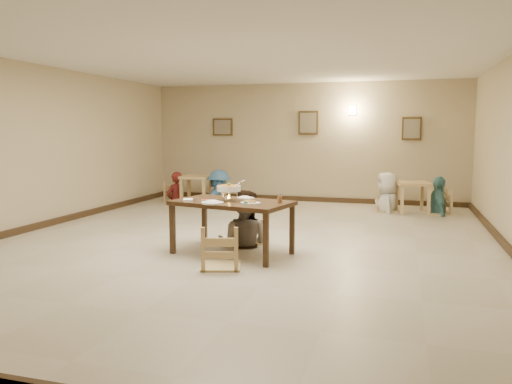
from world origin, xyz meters
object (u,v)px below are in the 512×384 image
(chair_far, at_px, (248,215))
(bg_diner_d, at_px, (440,176))
(bg_chair_rr, at_px, (439,191))
(main_table, at_px, (232,206))
(chair_near, at_px, (221,227))
(main_diner, at_px, (243,190))
(bg_chair_lr, at_px, (219,186))
(bg_diner_b, at_px, (219,170))
(curry_warmer, at_px, (229,188))
(bg_diner_c, at_px, (388,172))
(drink_glass, at_px, (280,199))
(bg_table_left, at_px, (196,181))
(bg_table_right, at_px, (413,188))
(bg_chair_rl, at_px, (387,190))
(bg_chair_ll, at_px, (176,183))
(bg_diner_a, at_px, (176,172))

(chair_far, height_order, bg_diner_d, bg_diner_d)
(bg_chair_rr, bearing_deg, main_table, -47.29)
(main_table, distance_m, chair_near, 0.76)
(main_diner, bearing_deg, bg_diner_d, -131.57)
(bg_chair_lr, relative_size, bg_diner_b, 0.53)
(chair_near, relative_size, curry_warmer, 2.81)
(chair_near, distance_m, bg_diner_b, 5.82)
(chair_near, distance_m, bg_diner_c, 5.81)
(bg_diner_b, distance_m, bg_diner_c, 4.02)
(main_table, height_order, drink_glass, drink_glass)
(bg_table_left, xyz_separation_m, bg_table_right, (5.15, 0.02, -0.01))
(main_table, xyz_separation_m, bg_chair_lr, (-1.98, 4.69, -0.25))
(bg_chair_rr, bearing_deg, bg_chair_lr, -103.50)
(chair_near, distance_m, bg_chair_rl, 5.81)
(bg_chair_lr, bearing_deg, chair_near, 30.24)
(chair_far, xyz_separation_m, bg_diner_d, (3.11, 4.00, 0.36))
(drink_glass, bearing_deg, bg_chair_rl, 74.51)
(bg_chair_rl, distance_m, bg_diner_d, 1.14)
(chair_near, xyz_separation_m, bg_diner_d, (3.03, 5.44, 0.28))
(bg_chair_ll, bearing_deg, bg_diner_d, -74.03)
(bg_chair_rl, bearing_deg, bg_diner_b, 87.37)
(main_table, xyz_separation_m, bg_table_left, (-2.56, 4.64, -0.14))
(chair_far, relative_size, bg_chair_rr, 0.90)
(bg_chair_lr, bearing_deg, bg_diner_d, 99.39)
(bg_diner_b, bearing_deg, bg_chair_lr, -153.27)
(main_diner, bearing_deg, bg_chair_rl, -120.52)
(main_table, distance_m, drink_glass, 0.74)
(main_diner, relative_size, bg_diner_c, 1.00)
(drink_glass, height_order, bg_diner_a, bg_diner_a)
(bg_table_right, xyz_separation_m, bg_chair_rr, (0.55, 0.03, -0.04))
(chair_far, relative_size, chair_near, 0.84)
(drink_glass, height_order, bg_table_right, drink_glass)
(bg_diner_c, bearing_deg, chair_far, -36.58)
(bg_table_right, relative_size, bg_chair_ll, 0.83)
(main_diner, xyz_separation_m, bg_chair_rr, (3.15, 4.12, -0.37))
(bg_diner_c, bearing_deg, bg_diner_d, 78.20)
(curry_warmer, height_order, bg_chair_rl, curry_warmer)
(chair_near, bearing_deg, main_table, -98.28)
(bg_diner_a, bearing_deg, bg_diner_c, 115.75)
(main_diner, relative_size, bg_chair_lr, 1.94)
(drink_glass, height_order, bg_chair_ll, bg_chair_ll)
(bg_chair_lr, bearing_deg, chair_far, 35.89)
(bg_chair_rr, height_order, bg_diner_d, bg_diner_d)
(curry_warmer, height_order, bg_table_right, curry_warmer)
(chair_near, xyz_separation_m, bg_chair_lr, (-2.08, 5.43, -0.09))
(bg_chair_rl, distance_m, bg_diner_a, 5.19)
(bg_chair_lr, xyz_separation_m, bg_diner_b, (-0.00, 0.00, 0.40))
(main_table, distance_m, bg_table_left, 5.30)
(bg_chair_lr, bearing_deg, bg_diner_a, -81.01)
(bg_table_right, bearing_deg, bg_diner_c, 173.41)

